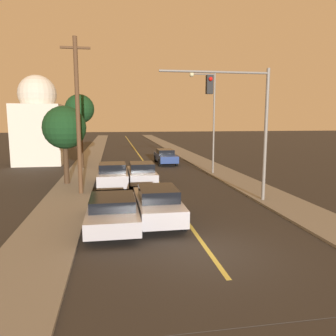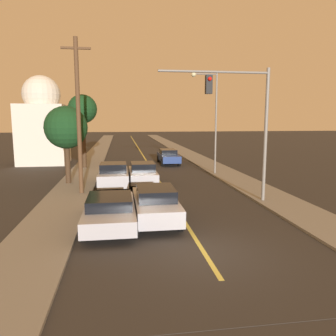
{
  "view_description": "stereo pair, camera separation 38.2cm",
  "coord_description": "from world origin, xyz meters",
  "px_view_note": "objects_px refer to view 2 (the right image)",
  "views": [
    {
      "loc": [
        -3.04,
        -10.0,
        4.39
      ],
      "look_at": [
        0.0,
        8.18,
        1.6
      ],
      "focal_mm": 35.0,
      "sensor_mm": 36.0,
      "label": 1
    },
    {
      "loc": [
        -2.66,
        -10.06,
        4.39
      ],
      "look_at": [
        0.0,
        8.18,
        1.6
      ],
      "focal_mm": 35.0,
      "sensor_mm": 36.0,
      "label": 2
    }
  ],
  "objects_px": {
    "car_outer_lane_front": "(110,210)",
    "tree_left_near": "(83,110)",
    "car_near_lane_second": "(143,173)",
    "traffic_signal_mast": "(243,112)",
    "streetlamp_right": "(210,110)",
    "domed_building_left": "(43,123)",
    "utility_pole_left": "(78,114)",
    "car_near_lane_front": "(155,203)",
    "car_far_oncoming": "(168,156)",
    "tree_left_far": "(66,128)",
    "car_outer_lane_second": "(113,175)"
  },
  "relations": [
    {
      "from": "car_outer_lane_front",
      "to": "tree_left_near",
      "type": "xyz_separation_m",
      "value": [
        -2.7,
        16.3,
        4.4
      ]
    },
    {
      "from": "car_near_lane_second",
      "to": "traffic_signal_mast",
      "type": "bearing_deg",
      "value": -49.99
    },
    {
      "from": "streetlamp_right",
      "to": "domed_building_left",
      "type": "distance_m",
      "value": 16.74
    },
    {
      "from": "car_outer_lane_front",
      "to": "utility_pole_left",
      "type": "relative_size",
      "value": 0.55
    },
    {
      "from": "utility_pole_left",
      "to": "domed_building_left",
      "type": "bearing_deg",
      "value": 109.62
    },
    {
      "from": "traffic_signal_mast",
      "to": "tree_left_near",
      "type": "bearing_deg",
      "value": 124.76
    },
    {
      "from": "car_near_lane_front",
      "to": "car_outer_lane_front",
      "type": "relative_size",
      "value": 0.98
    },
    {
      "from": "car_far_oncoming",
      "to": "tree_left_far",
      "type": "bearing_deg",
      "value": 48.69
    },
    {
      "from": "car_outer_lane_front",
      "to": "car_outer_lane_second",
      "type": "relative_size",
      "value": 1.18
    },
    {
      "from": "car_outer_lane_front",
      "to": "traffic_signal_mast",
      "type": "xyz_separation_m",
      "value": [
        6.62,
        2.88,
        4.03
      ]
    },
    {
      "from": "car_near_lane_front",
      "to": "tree_left_far",
      "type": "distance_m",
      "value": 10.36
    },
    {
      "from": "car_outer_lane_second",
      "to": "domed_building_left",
      "type": "height_order",
      "value": "domed_building_left"
    },
    {
      "from": "domed_building_left",
      "to": "car_far_oncoming",
      "type": "bearing_deg",
      "value": -9.14
    },
    {
      "from": "car_near_lane_front",
      "to": "car_far_oncoming",
      "type": "bearing_deg",
      "value": 79.89
    },
    {
      "from": "domed_building_left",
      "to": "tree_left_near",
      "type": "bearing_deg",
      "value": -43.47
    },
    {
      "from": "car_near_lane_front",
      "to": "traffic_signal_mast",
      "type": "relative_size",
      "value": 0.69
    },
    {
      "from": "tree_left_near",
      "to": "tree_left_far",
      "type": "bearing_deg",
      "value": -92.57
    },
    {
      "from": "car_far_oncoming",
      "to": "utility_pole_left",
      "type": "distance_m",
      "value": 14.68
    },
    {
      "from": "tree_left_far",
      "to": "car_near_lane_second",
      "type": "bearing_deg",
      "value": -7.56
    },
    {
      "from": "car_outer_lane_second",
      "to": "utility_pole_left",
      "type": "height_order",
      "value": "utility_pole_left"
    },
    {
      "from": "car_outer_lane_second",
      "to": "tree_left_far",
      "type": "height_order",
      "value": "tree_left_far"
    },
    {
      "from": "car_near_lane_second",
      "to": "car_outer_lane_second",
      "type": "relative_size",
      "value": 1.05
    },
    {
      "from": "car_near_lane_second",
      "to": "car_outer_lane_front",
      "type": "xyz_separation_m",
      "value": [
        -1.92,
        -8.48,
        -0.07
      ]
    },
    {
      "from": "car_far_oncoming",
      "to": "car_near_lane_second",
      "type": "bearing_deg",
      "value": 72.17
    },
    {
      "from": "car_outer_lane_front",
      "to": "utility_pole_left",
      "type": "bearing_deg",
      "value": 106.85
    },
    {
      "from": "traffic_signal_mast",
      "to": "streetlamp_right",
      "type": "bearing_deg",
      "value": 85.02
    },
    {
      "from": "car_outer_lane_second",
      "to": "traffic_signal_mast",
      "type": "bearing_deg",
      "value": -35.69
    },
    {
      "from": "streetlamp_right",
      "to": "car_outer_lane_front",
      "type": "bearing_deg",
      "value": -122.35
    },
    {
      "from": "utility_pole_left",
      "to": "tree_left_far",
      "type": "height_order",
      "value": "utility_pole_left"
    },
    {
      "from": "traffic_signal_mast",
      "to": "tree_left_far",
      "type": "bearing_deg",
      "value": 147.01
    },
    {
      "from": "traffic_signal_mast",
      "to": "tree_left_near",
      "type": "relative_size",
      "value": 1.07
    },
    {
      "from": "car_near_lane_second",
      "to": "domed_building_left",
      "type": "relative_size",
      "value": 0.51
    },
    {
      "from": "car_near_lane_second",
      "to": "streetlamp_right",
      "type": "height_order",
      "value": "streetlamp_right"
    },
    {
      "from": "traffic_signal_mast",
      "to": "streetlamp_right",
      "type": "height_order",
      "value": "streetlamp_right"
    },
    {
      "from": "tree_left_far",
      "to": "traffic_signal_mast",
      "type": "bearing_deg",
      "value": -32.99
    },
    {
      "from": "car_outer_lane_second",
      "to": "streetlamp_right",
      "type": "height_order",
      "value": "streetlamp_right"
    },
    {
      "from": "traffic_signal_mast",
      "to": "car_outer_lane_front",
      "type": "bearing_deg",
      "value": -156.48
    },
    {
      "from": "car_outer_lane_front",
      "to": "car_far_oncoming",
      "type": "relative_size",
      "value": 0.97
    },
    {
      "from": "streetlamp_right",
      "to": "tree_left_far",
      "type": "height_order",
      "value": "streetlamp_right"
    },
    {
      "from": "streetlamp_right",
      "to": "tree_left_near",
      "type": "bearing_deg",
      "value": 155.26
    },
    {
      "from": "traffic_signal_mast",
      "to": "car_near_lane_second",
      "type": "bearing_deg",
      "value": 130.01
    },
    {
      "from": "car_near_lane_second",
      "to": "domed_building_left",
      "type": "bearing_deg",
      "value": 126.76
    },
    {
      "from": "streetlamp_right",
      "to": "utility_pole_left",
      "type": "relative_size",
      "value": 0.89
    },
    {
      "from": "domed_building_left",
      "to": "streetlamp_right",
      "type": "bearing_deg",
      "value": -31.15
    },
    {
      "from": "car_far_oncoming",
      "to": "tree_left_near",
      "type": "relative_size",
      "value": 0.78
    },
    {
      "from": "car_outer_lane_front",
      "to": "utility_pole_left",
      "type": "xyz_separation_m",
      "value": [
        -1.82,
        6.01,
        3.91
      ]
    },
    {
      "from": "car_outer_lane_front",
      "to": "tree_left_near",
      "type": "distance_m",
      "value": 17.1
    },
    {
      "from": "car_near_lane_second",
      "to": "car_near_lane_front",
      "type": "bearing_deg",
      "value": -90.0
    },
    {
      "from": "car_near_lane_second",
      "to": "traffic_signal_mast",
      "type": "xyz_separation_m",
      "value": [
        4.7,
        -5.6,
        3.97
      ]
    },
    {
      "from": "car_near_lane_front",
      "to": "car_far_oncoming",
      "type": "xyz_separation_m",
      "value": [
        3.18,
        17.83,
        -0.04
      ]
    }
  ]
}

